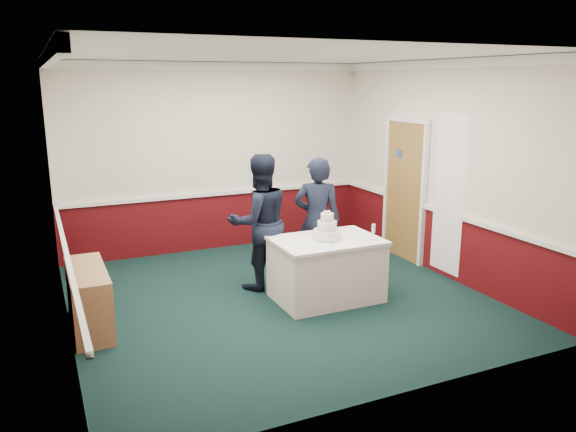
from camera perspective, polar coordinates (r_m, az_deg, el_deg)
name	(u,v)px	position (r m, az deg, el deg)	size (l,w,h in m)	color
ground	(279,298)	(7.25, -0.90, -8.37)	(5.00, 5.00, 0.00)	black
room_shell	(265,140)	(7.36, -2.31, 7.76)	(5.00, 5.00, 3.00)	silver
sideboard	(89,299)	(6.69, -19.55, -7.92)	(0.41, 1.20, 0.70)	tan
cake_table	(326,269)	(7.13, 3.92, -5.36)	(1.32, 0.92, 0.79)	white
wedding_cake	(327,231)	(6.98, 3.98, -1.48)	(0.35, 0.35, 0.36)	white
cake_knife	(332,243)	(6.83, 4.54, -2.78)	(0.01, 0.22, 0.01)	silver
champagne_flute	(374,229)	(6.99, 8.69, -1.35)	(0.05, 0.05, 0.21)	silver
person_man	(260,222)	(7.38, -2.89, -0.62)	(0.88, 0.68, 1.80)	black
person_woman	(317,221)	(7.59, 2.99, -0.48)	(0.63, 0.42, 1.74)	black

